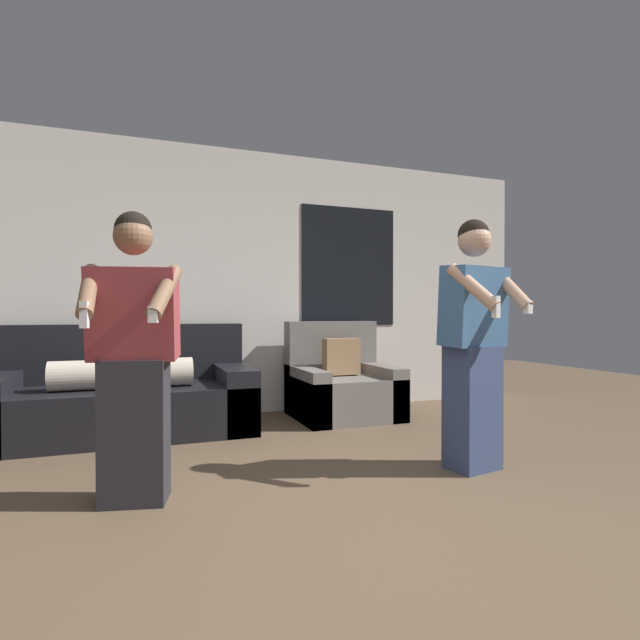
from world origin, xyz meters
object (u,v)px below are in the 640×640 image
Objects in this scene: armchair at (342,386)px; person_right at (474,343)px; couch at (124,397)px; person_left at (134,359)px.

person_right reaches higher than armchair.
couch is 1.30× the size of person_right.
person_left is at bearing 175.54° from person_right.
armchair is 0.59× the size of person_right.
couch is 1.35× the size of person_left.
armchair is 0.61× the size of person_left.
person_right is at bearing -4.46° from person_left.
couch is at bearing 179.79° from armchair.
armchair is 2.62m from person_left.
armchair is at bearing 94.66° from person_right.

